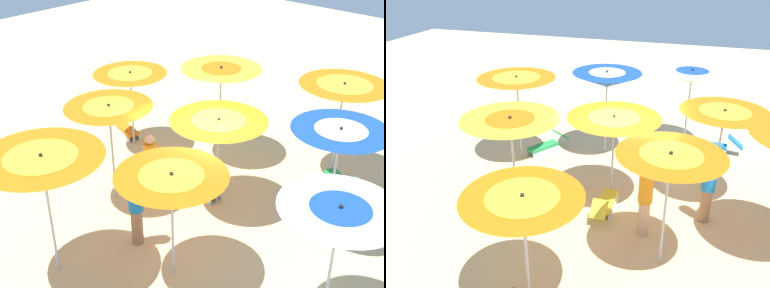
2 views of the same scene
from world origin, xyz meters
The scene contains 15 objects.
ground centered at (0.00, 0.00, -0.02)m, with size 36.55×36.55×0.04m, color beige.
beach_umbrella_0 centered at (-3.55, 0.79, 2.30)m, with size 2.20×2.20×2.57m.
beach_umbrella_1 centered at (-2.12, -0.90, 2.02)m, with size 2.00×2.00×2.26m.
beach_umbrella_2 centered at (-1.25, -3.58, 2.16)m, with size 1.92×1.92×2.40m.
beach_umbrella_3 centered at (-1.20, 1.86, 2.14)m, with size 1.91×1.91×2.39m.
beach_umbrella_4 centered at (0.21, -0.02, 1.93)m, with size 2.11×2.11×2.17m.
beach_umbrella_5 centered at (0.97, -2.41, 2.21)m, with size 1.92×1.92×2.48m.
beach_umbrella_6 centered at (0.83, 3.49, 1.92)m, with size 1.93×1.93×2.15m.
beach_umbrella_7 centered at (2.03, 1.42, 2.23)m, with size 2.02×2.02×2.48m.
beach_umbrella_8 centered at (3.18, -1.32, 2.21)m, with size 2.11×2.11×2.44m.
lounger_0 centered at (2.64, -1.87, 0.20)m, with size 0.99×1.31×0.56m.
lounger_2 centered at (1.06, 4.09, 0.22)m, with size 0.62×1.17×0.70m.
lounger_3 centered at (0.22, 0.55, 0.20)m, with size 0.41×1.29×0.54m.
beachgoer_0 centered at (-1.97, 0.26, 0.91)m, with size 0.30×0.30×1.73m.
beachgoer_1 centered at (-0.75, 1.12, 0.90)m, with size 0.30×0.30×1.72m.
Camera 1 is at (-7.35, -6.15, 6.83)m, focal length 47.89 mm.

